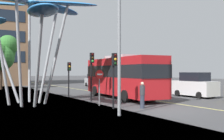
# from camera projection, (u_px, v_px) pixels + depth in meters

# --- Properties ---
(ground) EXTENTS (120.00, 240.00, 0.10)m
(ground) POSITION_uv_depth(u_px,v_px,m) (160.00, 112.00, 16.39)
(ground) COLOR #424244
(red_bus) EXTENTS (3.43, 10.81, 3.78)m
(red_bus) POSITION_uv_depth(u_px,v_px,m) (122.00, 75.00, 24.13)
(red_bus) COLOR red
(red_bus) RESTS_ON ground
(leaf_sculpture) EXTENTS (9.28, 11.35, 8.54)m
(leaf_sculpture) POSITION_uv_depth(u_px,v_px,m) (31.00, 14.00, 19.95)
(leaf_sculpture) COLOR #9EA0A5
(leaf_sculpture) RESTS_ON ground
(traffic_light_kerb_near) EXTENTS (0.28, 0.42, 3.55)m
(traffic_light_kerb_near) POSITION_uv_depth(u_px,v_px,m) (114.00, 69.00, 17.35)
(traffic_light_kerb_near) COLOR black
(traffic_light_kerb_near) RESTS_ON ground
(traffic_light_kerb_far) EXTENTS (0.28, 0.42, 3.86)m
(traffic_light_kerb_far) POSITION_uv_depth(u_px,v_px,m) (92.00, 66.00, 21.55)
(traffic_light_kerb_far) COLOR black
(traffic_light_kerb_far) RESTS_ON ground
(traffic_light_island_mid) EXTENTS (0.28, 0.42, 3.24)m
(traffic_light_island_mid) POSITION_uv_depth(u_px,v_px,m) (69.00, 72.00, 25.71)
(traffic_light_island_mid) COLOR black
(traffic_light_island_mid) RESTS_ON ground
(car_parked_mid) EXTENTS (1.97, 4.29, 2.29)m
(car_parked_mid) POSITION_uv_depth(u_px,v_px,m) (195.00, 85.00, 25.42)
(car_parked_mid) COLOR silver
(car_parked_mid) RESTS_ON ground
(car_parked_far) EXTENTS (2.01, 4.49, 1.97)m
(car_parked_far) POSITION_uv_depth(u_px,v_px,m) (147.00, 84.00, 30.78)
(car_parked_far) COLOR gray
(car_parked_far) RESTS_ON ground
(car_side_street) EXTENTS (2.04, 4.06, 2.20)m
(car_side_street) POSITION_uv_depth(u_px,v_px,m) (118.00, 81.00, 36.43)
(car_side_street) COLOR #2D5138
(car_side_street) RESTS_ON ground
(car_far_side) EXTENTS (1.94, 4.08, 1.96)m
(car_far_side) POSITION_uv_depth(u_px,v_px,m) (95.00, 81.00, 42.40)
(car_far_side) COLOR gray
(car_far_side) RESTS_ON ground
(street_lamp) EXTENTS (1.44, 0.44, 8.97)m
(street_lamp) POSITION_uv_depth(u_px,v_px,m) (123.00, 13.00, 14.88)
(street_lamp) COLOR gray
(street_lamp) RESTS_ON ground
(tree_pavement_near) EXTENTS (4.57, 4.86, 7.25)m
(tree_pavement_near) POSITION_uv_depth(u_px,v_px,m) (1.00, 53.00, 36.03)
(tree_pavement_near) COLOR brown
(tree_pavement_near) RESTS_ON ground
(pedestrian) EXTENTS (0.34, 0.34, 1.71)m
(pedestrian) POSITION_uv_depth(u_px,v_px,m) (142.00, 95.00, 17.65)
(pedestrian) COLOR #2D3342
(pedestrian) RESTS_ON ground
(no_entry_sign) EXTENTS (0.60, 0.12, 2.49)m
(no_entry_sign) POSITION_uv_depth(u_px,v_px,m) (99.00, 82.00, 18.95)
(no_entry_sign) COLOR gray
(no_entry_sign) RESTS_ON ground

